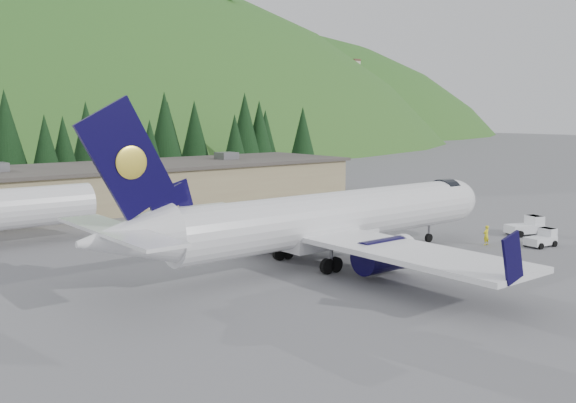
# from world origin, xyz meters

# --- Properties ---
(ground) EXTENTS (600.00, 600.00, 0.00)m
(ground) POSITION_xyz_m (0.00, 0.00, 0.00)
(ground) COLOR slate
(airliner) EXTENTS (37.38, 35.03, 12.46)m
(airliner) POSITION_xyz_m (-1.10, 0.00, 3.32)
(airliner) COLOR white
(airliner) RESTS_ON ground
(baggage_tug_a) EXTENTS (2.98, 1.96, 1.52)m
(baggage_tug_a) POSITION_xyz_m (17.54, -7.30, 0.68)
(baggage_tug_a) COLOR white
(baggage_tug_a) RESTS_ON ground
(baggage_tug_b) EXTENTS (3.75, 2.93, 1.80)m
(baggage_tug_b) POSITION_xyz_m (21.29, -3.63, 0.81)
(baggage_tug_b) COLOR white
(baggage_tug_b) RESTS_ON ground
(terminal_building) EXTENTS (71.00, 17.00, 6.10)m
(terminal_building) POSITION_xyz_m (-5.01, 38.00, 2.62)
(terminal_building) COLOR #927F5D
(terminal_building) RESTS_ON ground
(ramp_worker) EXTENTS (0.65, 0.45, 1.73)m
(ramp_worker) POSITION_xyz_m (14.18, -3.95, 0.87)
(ramp_worker) COLOR yellow
(ramp_worker) RESTS_ON ground
(tree_line) EXTENTS (113.22, 18.61, 13.99)m
(tree_line) POSITION_xyz_m (-3.65, 60.67, 7.49)
(tree_line) COLOR black
(tree_line) RESTS_ON ground
(hills) EXTENTS (614.00, 330.00, 300.00)m
(hills) POSITION_xyz_m (53.34, 207.38, -82.80)
(hills) COLOR #21661F
(hills) RESTS_ON ground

